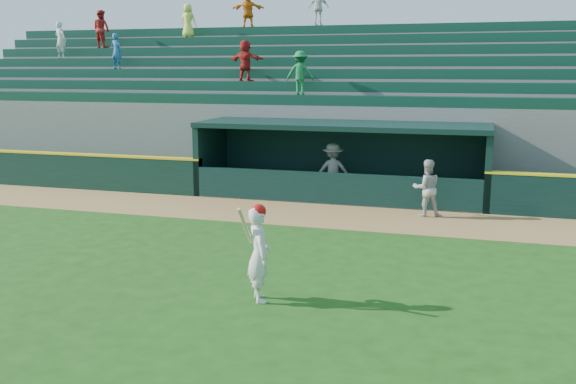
# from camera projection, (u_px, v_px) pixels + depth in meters

# --- Properties ---
(ground) EXTENTS (120.00, 120.00, 0.00)m
(ground) POSITION_uv_depth(u_px,v_px,m) (267.00, 264.00, 13.97)
(ground) COLOR #1A4411
(ground) RESTS_ON ground
(warning_track) EXTENTS (40.00, 3.00, 0.01)m
(warning_track) POSITION_uv_depth(u_px,v_px,m) (320.00, 215.00, 18.58)
(warning_track) COLOR olive
(warning_track) RESTS_ON ground
(field_wall_left) EXTENTS (15.50, 0.30, 1.20)m
(field_wall_left) POSITION_uv_depth(u_px,v_px,m) (6.00, 168.00, 23.45)
(field_wall_left) COLOR black
(field_wall_left) RESTS_ON ground
(wall_stripe_left) EXTENTS (15.50, 0.32, 0.06)m
(wall_stripe_left) POSITION_uv_depth(u_px,v_px,m) (5.00, 151.00, 23.33)
(wall_stripe_left) COLOR gold
(wall_stripe_left) RESTS_ON field_wall_left
(dugout_player_front) EXTENTS (0.96, 0.86, 1.64)m
(dugout_player_front) POSITION_uv_depth(u_px,v_px,m) (427.00, 188.00, 18.34)
(dugout_player_front) COLOR #ACACA6
(dugout_player_front) RESTS_ON ground
(dugout_player_inside) EXTENTS (1.32, 0.98, 1.81)m
(dugout_player_inside) POSITION_uv_depth(u_px,v_px,m) (333.00, 171.00, 20.91)
(dugout_player_inside) COLOR gray
(dugout_player_inside) RESTS_ON ground
(dugout) EXTENTS (9.40, 2.80, 2.46)m
(dugout) POSITION_uv_depth(u_px,v_px,m) (343.00, 155.00, 21.24)
(dugout) COLOR slate
(dugout) RESTS_ON ground
(stands) EXTENTS (34.50, 6.25, 7.50)m
(stands) POSITION_uv_depth(u_px,v_px,m) (367.00, 115.00, 25.35)
(stands) COLOR slate
(stands) RESTS_ON ground
(batter_at_plate) EXTENTS (0.68, 0.86, 1.82)m
(batter_at_plate) POSITION_uv_depth(u_px,v_px,m) (259.00, 252.00, 11.61)
(batter_at_plate) COLOR silver
(batter_at_plate) RESTS_ON ground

